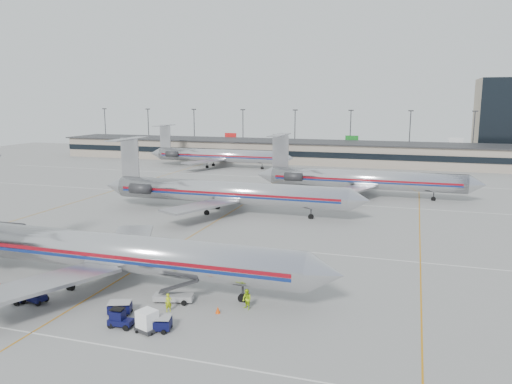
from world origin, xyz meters
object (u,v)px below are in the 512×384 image
at_px(jet_foreground, 101,250).
at_px(jet_second_row, 223,192).
at_px(belt_loader, 174,296).
at_px(tug_center, 33,294).
at_px(uld_container, 147,321).

relative_size(jet_foreground, jet_second_row, 1.02).
height_order(jet_foreground, belt_loader, jet_foreground).
xyz_separation_m(jet_second_row, tug_center, (-3.18, -40.14, -2.64)).
bearing_deg(tug_center, jet_second_row, 98.89).
relative_size(jet_foreground, belt_loader, 10.66).
relative_size(jet_second_row, uld_container, 22.31).
bearing_deg(uld_container, belt_loader, 115.55).
relative_size(jet_foreground, uld_container, 22.84).
height_order(jet_second_row, belt_loader, jet_second_row).
relative_size(jet_foreground, tug_center, 18.68).
height_order(uld_container, belt_loader, belt_loader).
distance_m(jet_foreground, uld_container, 12.87).
height_order(jet_foreground, tug_center, jet_foreground).
bearing_deg(uld_container, tug_center, -169.18).
bearing_deg(jet_foreground, tug_center, -118.86).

